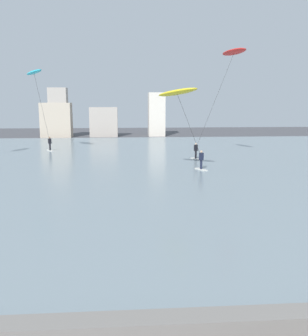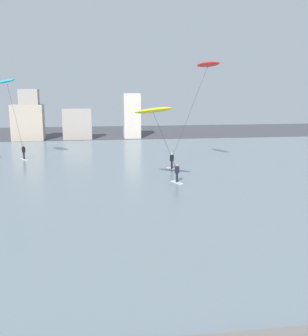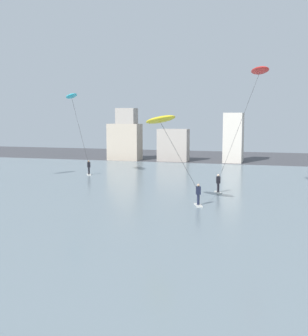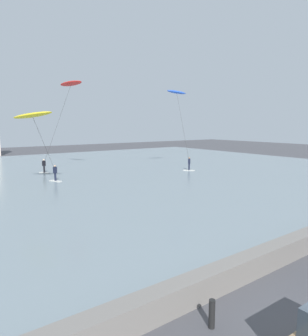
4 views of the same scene
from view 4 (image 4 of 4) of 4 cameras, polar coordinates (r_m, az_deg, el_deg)
seawall_barrier at (r=11.54m, az=12.58°, el=-19.32°), size 60.00×0.70×0.88m
water_bay at (r=34.75m, az=-22.51°, el=-1.86°), size 84.00×52.00×0.10m
bollard_post at (r=9.66m, az=10.79°, el=-25.29°), size 0.18×0.18×0.85m
kitesurfer_blue at (r=39.51m, az=4.52°, el=12.65°), size 3.03×4.06×10.01m
kitesurfer_red at (r=37.85m, az=-15.68°, el=13.94°), size 4.87×3.83×10.72m
kitesurfer_yellow at (r=28.97m, az=-21.49°, el=8.33°), size 4.55×4.50×6.91m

